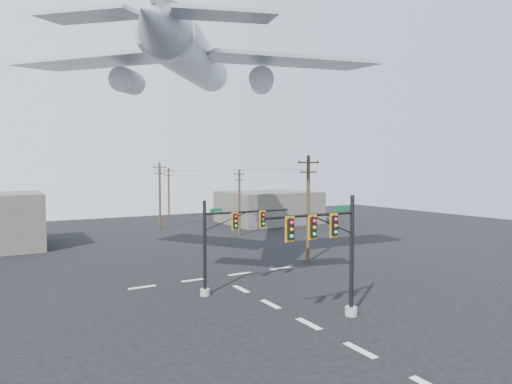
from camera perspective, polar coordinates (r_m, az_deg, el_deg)
ground at (r=24.92m, az=7.05°, el=-17.05°), size 120.00×120.00×0.00m
lane_markings at (r=29.13m, az=0.52°, el=-14.03°), size 14.00×21.20×0.01m
signal_mast_near at (r=24.61m, az=10.19°, el=-7.73°), size 6.32×0.78×7.07m
signal_mast_far at (r=29.78m, az=-4.18°, el=-6.72°), size 7.02×0.71×6.47m
utility_pole_a at (r=39.66m, az=6.96°, el=-1.93°), size 1.85×0.92×9.86m
utility_pole_b at (r=55.57m, az=-2.23°, el=-1.21°), size 1.72×0.46×8.56m
utility_pole_c at (r=63.31m, az=-12.70°, el=-0.30°), size 1.96×0.33×9.56m
utility_pole_d at (r=75.95m, az=-11.56°, el=0.02°), size 1.86×0.31×8.98m
power_lines at (r=57.09m, az=-6.21°, el=2.93°), size 8.71×40.40×0.22m
airliner at (r=36.61m, az=-8.15°, el=16.92°), size 26.48×29.05×8.28m
building_right at (r=69.17m, az=1.64°, el=-2.03°), size 14.00×12.00×5.00m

